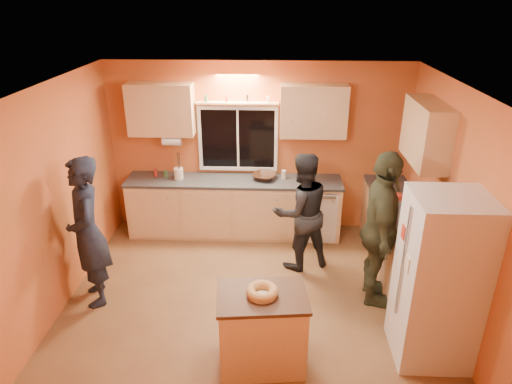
# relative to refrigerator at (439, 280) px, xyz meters

# --- Properties ---
(ground) EXTENTS (4.50, 4.50, 0.00)m
(ground) POSITION_rel_refrigerator_xyz_m (-1.89, 0.80, -0.90)
(ground) COLOR brown
(ground) RESTS_ON ground
(room_shell) EXTENTS (4.54, 4.04, 2.61)m
(room_shell) POSITION_rel_refrigerator_xyz_m (-1.77, 1.21, 0.72)
(room_shell) COLOR #DB6038
(room_shell) RESTS_ON ground
(back_counter) EXTENTS (4.23, 0.62, 0.90)m
(back_counter) POSITION_rel_refrigerator_xyz_m (-1.88, 2.50, -0.45)
(back_counter) COLOR tan
(back_counter) RESTS_ON ground
(right_counter) EXTENTS (0.62, 1.84, 0.90)m
(right_counter) POSITION_rel_refrigerator_xyz_m (0.06, 1.30, -0.45)
(right_counter) COLOR tan
(right_counter) RESTS_ON ground
(refrigerator) EXTENTS (0.72, 0.70, 1.80)m
(refrigerator) POSITION_rel_refrigerator_xyz_m (0.00, 0.00, 0.00)
(refrigerator) COLOR silver
(refrigerator) RESTS_ON ground
(island) EXTENTS (0.93, 0.68, 0.84)m
(island) POSITION_rel_refrigerator_xyz_m (-1.73, -0.23, -0.47)
(island) COLOR tan
(island) RESTS_ON ground
(bundt_pastry) EXTENTS (0.31, 0.31, 0.09)m
(bundt_pastry) POSITION_rel_refrigerator_xyz_m (-1.73, -0.23, -0.01)
(bundt_pastry) COLOR tan
(bundt_pastry) RESTS_ON island
(person_left) EXTENTS (0.69, 0.80, 1.85)m
(person_left) POSITION_rel_refrigerator_xyz_m (-3.79, 0.75, 0.02)
(person_left) COLOR black
(person_left) RESTS_ON ground
(person_center) EXTENTS (0.97, 0.88, 1.64)m
(person_center) POSITION_rel_refrigerator_xyz_m (-1.27, 1.62, -0.08)
(person_center) COLOR black
(person_center) RESTS_ON ground
(person_right) EXTENTS (0.60, 1.17, 1.92)m
(person_right) POSITION_rel_refrigerator_xyz_m (-0.39, 0.89, 0.06)
(person_right) COLOR #2E3421
(person_right) RESTS_ON ground
(mixing_bowl) EXTENTS (0.44, 0.44, 0.09)m
(mixing_bowl) POSITION_rel_refrigerator_xyz_m (-1.78, 2.55, 0.04)
(mixing_bowl) COLOR black
(mixing_bowl) RESTS_ON back_counter
(utensil_crock) EXTENTS (0.14, 0.14, 0.17)m
(utensil_crock) POSITION_rel_refrigerator_xyz_m (-3.07, 2.49, 0.09)
(utensil_crock) COLOR beige
(utensil_crock) RESTS_ON back_counter
(potted_plant) EXTENTS (0.34, 0.31, 0.31)m
(potted_plant) POSITION_rel_refrigerator_xyz_m (0.11, 0.94, 0.16)
(potted_plant) COLOR gray
(potted_plant) RESTS_ON right_counter
(red_box) EXTENTS (0.18, 0.16, 0.07)m
(red_box) POSITION_rel_refrigerator_xyz_m (0.09, 1.89, 0.04)
(red_box) COLOR #AC281A
(red_box) RESTS_ON right_counter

